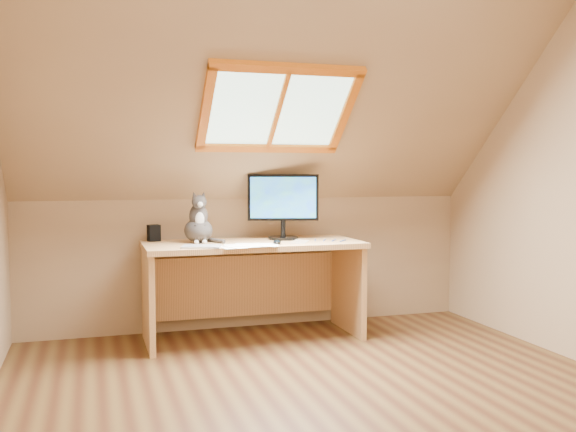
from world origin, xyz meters
name	(u,v)px	position (x,y,z in m)	size (l,w,h in m)	color
ground	(334,402)	(0.00, 0.00, 0.00)	(3.50, 3.50, 0.00)	brown
room_shell	(342,127)	(0.00, -0.09, 1.43)	(3.52, 3.52, 2.41)	tan
desk	(251,271)	(-0.09, 1.45, 0.49)	(1.54, 0.68, 0.70)	#E3AB6C
monitor	(283,202)	(0.17, 1.47, 0.98)	(0.51, 0.22, 0.48)	black
cat	(198,224)	(-0.47, 1.44, 0.84)	(0.20, 0.24, 0.37)	#443E3C
desk_speaker	(154,233)	(-0.77, 1.63, 0.76)	(0.08, 0.08, 0.12)	black
graphics_tablet	(202,246)	(-0.50, 1.16, 0.71)	(0.25, 0.18, 0.01)	#B2B2B7
mouse	(277,242)	(0.03, 1.17, 0.72)	(0.06, 0.10, 0.03)	black
papers	(256,245)	(-0.13, 1.12, 0.71)	(0.35, 0.30, 0.01)	white
cables	(318,241)	(0.36, 1.26, 0.71)	(0.51, 0.26, 0.01)	silver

